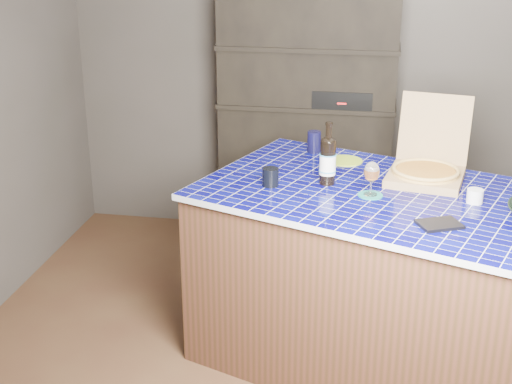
% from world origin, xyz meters
% --- Properties ---
extents(room, '(3.50, 3.50, 3.50)m').
position_xyz_m(room, '(0.00, 0.00, 1.25)').
color(room, brown).
rests_on(room, ground).
extents(shelving_unit, '(1.20, 0.41, 1.80)m').
position_xyz_m(shelving_unit, '(0.00, 1.53, 0.90)').
color(shelving_unit, black).
rests_on(shelving_unit, floor).
extents(kitchen_island, '(2.05, 1.67, 0.97)m').
position_xyz_m(kitchen_island, '(0.53, 0.08, 0.49)').
color(kitchen_island, '#4F2B1F').
rests_on(kitchen_island, floor).
extents(pizza_box, '(0.45, 0.52, 0.41)m').
position_xyz_m(pizza_box, '(0.76, 0.30, 1.03)').
color(pizza_box, tan).
rests_on(pizza_box, kitchen_island).
extents(mead_bottle, '(0.09, 0.09, 0.33)m').
position_xyz_m(mead_bottle, '(0.25, 0.15, 1.10)').
color(mead_bottle, black).
rests_on(mead_bottle, kitchen_island).
extents(teal_trivet, '(0.12, 0.12, 0.01)m').
position_xyz_m(teal_trivet, '(0.48, 0.01, 0.98)').
color(teal_trivet, '#187D71').
rests_on(teal_trivet, kitchen_island).
extents(wine_glass, '(0.08, 0.08, 0.17)m').
position_xyz_m(wine_glass, '(0.48, 0.01, 1.09)').
color(wine_glass, white).
rests_on(wine_glass, teal_trivet).
extents(tumbler, '(0.08, 0.08, 0.09)m').
position_xyz_m(tumbler, '(-0.03, 0.06, 1.02)').
color(tumbler, black).
rests_on(tumbler, kitchen_island).
extents(dvd_case, '(0.22, 0.20, 0.01)m').
position_xyz_m(dvd_case, '(0.79, -0.31, 0.98)').
color(dvd_case, black).
rests_on(dvd_case, kitchen_island).
extents(white_jar, '(0.08, 0.08, 0.07)m').
position_xyz_m(white_jar, '(0.98, 0.01, 1.01)').
color(white_jar, white).
rests_on(white_jar, kitchen_island).
extents(navy_cup, '(0.08, 0.08, 0.12)m').
position_xyz_m(navy_cup, '(0.13, 0.67, 1.03)').
color(navy_cup, black).
rests_on(navy_cup, kitchen_island).
extents(green_trivet, '(0.20, 0.20, 0.01)m').
position_xyz_m(green_trivet, '(0.32, 0.53, 0.98)').
color(green_trivet, '#A1C42A').
rests_on(green_trivet, kitchen_island).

